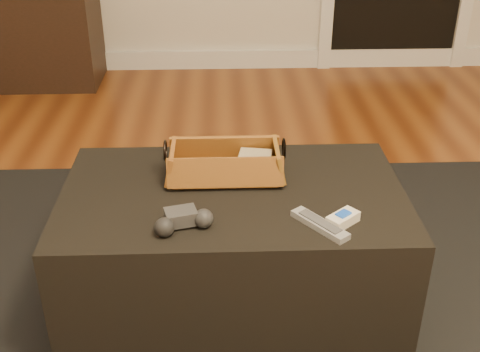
{
  "coord_description": "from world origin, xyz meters",
  "views": [
    {
      "loc": [
        0.15,
        -1.16,
        1.31
      ],
      "look_at": [
        0.2,
        0.33,
        0.49
      ],
      "focal_mm": 45.0,
      "sensor_mm": 36.0,
      "label": 1
    }
  ],
  "objects_px": {
    "game_controller": "(183,220)",
    "cream_gadget": "(343,219)",
    "silver_remote": "(320,224)",
    "ottoman": "(233,250)",
    "wicker_basket": "(225,165)",
    "tv_remote": "(219,172)"
  },
  "relations": [
    {
      "from": "ottoman",
      "to": "cream_gadget",
      "type": "bearing_deg",
      "value": -32.57
    },
    {
      "from": "wicker_basket",
      "to": "game_controller",
      "type": "distance_m",
      "value": 0.3
    },
    {
      "from": "ottoman",
      "to": "game_controller",
      "type": "xyz_separation_m",
      "value": [
        -0.13,
        -0.19,
        0.24
      ]
    },
    {
      "from": "ottoman",
      "to": "silver_remote",
      "type": "relative_size",
      "value": 6.02
    },
    {
      "from": "cream_gadget",
      "to": "game_controller",
      "type": "bearing_deg",
      "value": -178.84
    },
    {
      "from": "wicker_basket",
      "to": "ottoman",
      "type": "bearing_deg",
      "value": -76.09
    },
    {
      "from": "game_controller",
      "to": "cream_gadget",
      "type": "xyz_separation_m",
      "value": [
        0.42,
        0.01,
        -0.01
      ]
    },
    {
      "from": "wicker_basket",
      "to": "game_controller",
      "type": "height_order",
      "value": "wicker_basket"
    },
    {
      "from": "wicker_basket",
      "to": "game_controller",
      "type": "xyz_separation_m",
      "value": [
        -0.11,
        -0.28,
        -0.02
      ]
    },
    {
      "from": "cream_gadget",
      "to": "silver_remote",
      "type": "bearing_deg",
      "value": -166.09
    },
    {
      "from": "game_controller",
      "to": "cream_gadget",
      "type": "bearing_deg",
      "value": 1.16
    },
    {
      "from": "game_controller",
      "to": "silver_remote",
      "type": "xyz_separation_m",
      "value": [
        0.36,
        -0.01,
        -0.02
      ]
    },
    {
      "from": "ottoman",
      "to": "wicker_basket",
      "type": "height_order",
      "value": "wicker_basket"
    },
    {
      "from": "wicker_basket",
      "to": "game_controller",
      "type": "relative_size",
      "value": 2.15
    },
    {
      "from": "tv_remote",
      "to": "game_controller",
      "type": "relative_size",
      "value": 1.12
    },
    {
      "from": "ottoman",
      "to": "cream_gadget",
      "type": "xyz_separation_m",
      "value": [
        0.29,
        -0.18,
        0.23
      ]
    },
    {
      "from": "tv_remote",
      "to": "silver_remote",
      "type": "bearing_deg",
      "value": -52.06
    },
    {
      "from": "ottoman",
      "to": "silver_remote",
      "type": "bearing_deg",
      "value": -41.69
    },
    {
      "from": "tv_remote",
      "to": "wicker_basket",
      "type": "distance_m",
      "value": 0.03
    },
    {
      "from": "game_controller",
      "to": "tv_remote",
      "type": "bearing_deg",
      "value": 70.05
    },
    {
      "from": "game_controller",
      "to": "cream_gadget",
      "type": "height_order",
      "value": "game_controller"
    },
    {
      "from": "ottoman",
      "to": "tv_remote",
      "type": "relative_size",
      "value": 5.37
    }
  ]
}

